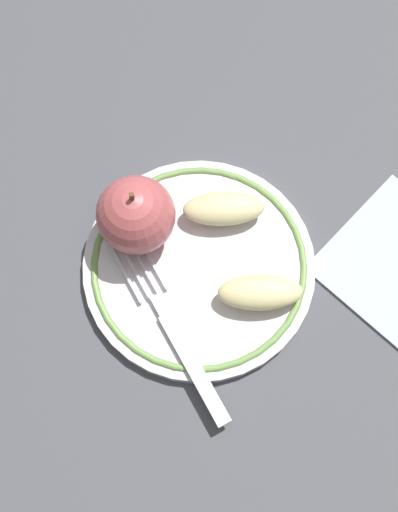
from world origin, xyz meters
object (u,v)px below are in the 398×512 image
object	(u,v)px
apple_red_whole	(136,215)
apple_slice_back	(224,209)
fork	(173,330)
apple_slice_front	(258,296)
plate	(199,266)

from	to	relation	value
apple_red_whole	apple_slice_back	size ratio (longest dim) A/B	1.05
apple_slice_back	fork	distance (m)	0.11
apple_slice_front	fork	size ratio (longest dim) A/B	0.44
apple_red_whole	apple_slice_back	distance (m)	0.08
plate	apple_slice_back	distance (m)	0.05
plate	apple_slice_back	bearing A→B (deg)	179.52
apple_slice_front	fork	bearing A→B (deg)	18.91
apple_red_whole	fork	bearing A→B (deg)	42.90
fork	apple_red_whole	bearing A→B (deg)	-10.05
fork	plate	bearing A→B (deg)	-49.50
plate	apple_slice_front	xyz separation A→B (m)	(0.01, 0.06, 0.02)
apple_slice_front	apple_red_whole	bearing A→B (deg)	-33.16
plate	apple_red_whole	xyz separation A→B (m)	(-0.01, -0.06, 0.04)
plate	apple_red_whole	world-z (taller)	apple_red_whole
apple_slice_back	apple_red_whole	bearing A→B (deg)	8.87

